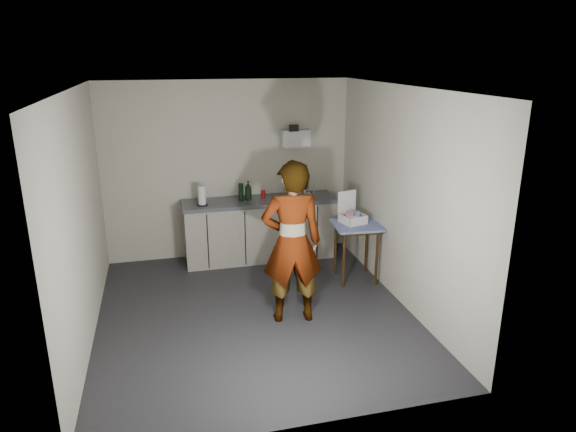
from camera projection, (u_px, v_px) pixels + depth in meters
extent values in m
plane|color=#28272C|center=(255.00, 313.00, 6.08)|extent=(4.00, 4.00, 0.00)
cube|color=beige|center=(229.00, 170.00, 7.53)|extent=(3.60, 0.02, 2.60)
cube|color=beige|center=(401.00, 198.00, 6.11)|extent=(0.02, 4.00, 2.60)
cube|color=beige|center=(82.00, 221.00, 5.27)|extent=(0.02, 4.00, 2.60)
cube|color=silver|center=(250.00, 89.00, 5.30)|extent=(3.60, 4.00, 0.01)
cube|color=black|center=(260.00, 255.00, 7.74)|extent=(2.20, 0.52, 0.08)
cube|color=#B8B1A4|center=(260.00, 230.00, 7.62)|extent=(2.20, 0.58, 0.86)
cube|color=#45494E|center=(260.00, 201.00, 7.48)|extent=(2.24, 0.62, 0.05)
cube|color=black|center=(208.00, 242.00, 7.16)|extent=(0.02, 0.01, 0.80)
cube|color=black|center=(245.00, 239.00, 7.29)|extent=(0.02, 0.01, 0.80)
cube|color=black|center=(282.00, 235.00, 7.41)|extent=(0.01, 0.01, 0.80)
cube|color=black|center=(317.00, 232.00, 7.54)|extent=(0.02, 0.01, 0.80)
cube|color=white|center=(296.00, 138.00, 7.56)|extent=(0.42, 0.16, 0.24)
cube|color=white|center=(295.00, 147.00, 7.65)|extent=(0.30, 0.06, 0.04)
cube|color=black|center=(294.00, 128.00, 7.42)|extent=(0.14, 0.02, 0.10)
cylinder|color=#3D250D|center=(344.00, 261.00, 6.67)|extent=(0.04, 0.04, 0.72)
cylinder|color=#3D250D|center=(377.00, 259.00, 6.73)|extent=(0.04, 0.04, 0.72)
cylinder|color=#3D250D|center=(335.00, 249.00, 7.09)|extent=(0.04, 0.04, 0.72)
cylinder|color=#3D250D|center=(366.00, 247.00, 7.15)|extent=(0.04, 0.04, 0.72)
cube|color=#3D250D|center=(357.00, 227.00, 6.79)|extent=(0.58, 0.58, 0.04)
cube|color=#1A31A0|center=(357.00, 225.00, 6.78)|extent=(0.66, 0.66, 0.03)
imported|color=#B2A593|center=(292.00, 243.00, 5.69)|extent=(0.72, 0.51, 1.87)
imported|color=black|center=(248.00, 191.00, 7.40)|extent=(0.12, 0.12, 0.28)
cylinder|color=red|center=(263.00, 194.00, 7.53)|extent=(0.06, 0.06, 0.12)
cylinder|color=black|center=(241.00, 192.00, 7.37)|extent=(0.07, 0.07, 0.26)
cylinder|color=black|center=(202.00, 205.00, 7.19)|extent=(0.16, 0.16, 0.01)
cylinder|color=white|center=(202.00, 195.00, 7.14)|extent=(0.11, 0.11, 0.26)
cube|color=silver|center=(299.00, 196.00, 7.60)|extent=(0.42, 0.31, 0.02)
cylinder|color=silver|center=(289.00, 190.00, 7.38)|extent=(0.01, 0.01, 0.27)
cylinder|color=silver|center=(314.00, 188.00, 7.47)|extent=(0.01, 0.01, 0.27)
cylinder|color=silver|center=(284.00, 185.00, 7.63)|extent=(0.01, 0.01, 0.27)
cylinder|color=silver|center=(308.00, 184.00, 7.72)|extent=(0.01, 0.01, 0.27)
cylinder|color=white|center=(292.00, 189.00, 7.53)|extent=(0.05, 0.23, 0.23)
cylinder|color=white|center=(297.00, 188.00, 7.55)|extent=(0.05, 0.23, 0.23)
cylinder|color=white|center=(303.00, 188.00, 7.57)|extent=(0.05, 0.23, 0.23)
cube|color=white|center=(353.00, 222.00, 6.83)|extent=(0.35, 0.35, 0.01)
cube|color=white|center=(359.00, 221.00, 6.70)|extent=(0.28, 0.08, 0.11)
cube|color=white|center=(347.00, 215.00, 6.93)|extent=(0.28, 0.08, 0.11)
cube|color=white|center=(344.00, 220.00, 6.75)|extent=(0.08, 0.28, 0.11)
cube|color=white|center=(361.00, 217.00, 6.88)|extent=(0.08, 0.28, 0.11)
cube|color=white|center=(347.00, 201.00, 6.88)|extent=(0.28, 0.09, 0.29)
cylinder|color=white|center=(353.00, 218.00, 6.81)|extent=(0.19, 0.19, 0.11)
sphere|color=#E755A0|center=(352.00, 214.00, 6.74)|extent=(0.07, 0.07, 0.07)
sphere|color=#5484E6|center=(358.00, 213.00, 6.78)|extent=(0.07, 0.07, 0.07)
sphere|color=#63F084|center=(351.00, 212.00, 6.83)|extent=(0.07, 0.07, 0.07)
sphere|color=#E755A0|center=(348.00, 213.00, 6.81)|extent=(0.07, 0.07, 0.07)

